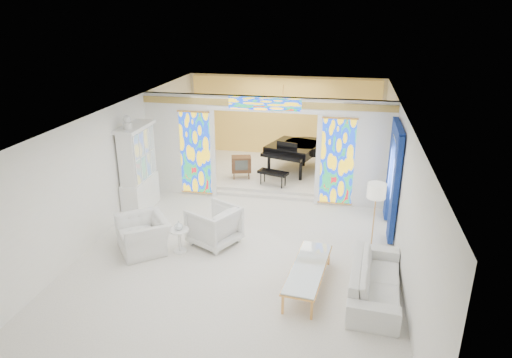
% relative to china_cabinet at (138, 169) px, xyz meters
% --- Properties ---
extents(floor, '(12.00, 12.00, 0.00)m').
position_rel_china_cabinet_xyz_m(floor, '(3.22, -0.60, -1.17)').
color(floor, white).
rests_on(floor, ground).
extents(ceiling, '(7.00, 12.00, 0.02)m').
position_rel_china_cabinet_xyz_m(ceiling, '(3.22, -0.60, 1.83)').
color(ceiling, silver).
rests_on(ceiling, wall_back).
extents(wall_back, '(7.00, 0.02, 3.00)m').
position_rel_china_cabinet_xyz_m(wall_back, '(3.22, 5.40, 0.33)').
color(wall_back, white).
rests_on(wall_back, floor).
extents(wall_front, '(7.00, 0.02, 3.00)m').
position_rel_china_cabinet_xyz_m(wall_front, '(3.22, -6.60, 0.33)').
color(wall_front, white).
rests_on(wall_front, floor).
extents(wall_left, '(0.02, 12.00, 3.00)m').
position_rel_china_cabinet_xyz_m(wall_left, '(-0.28, -0.60, 0.33)').
color(wall_left, white).
rests_on(wall_left, floor).
extents(wall_right, '(0.02, 12.00, 3.00)m').
position_rel_china_cabinet_xyz_m(wall_right, '(6.72, -0.60, 0.33)').
color(wall_right, white).
rests_on(wall_right, floor).
extents(partition_wall, '(7.00, 0.22, 3.00)m').
position_rel_china_cabinet_xyz_m(partition_wall, '(3.22, 1.40, 0.48)').
color(partition_wall, white).
rests_on(partition_wall, floor).
extents(stained_glass_left, '(0.90, 0.04, 2.40)m').
position_rel_china_cabinet_xyz_m(stained_glass_left, '(1.19, 1.29, 0.13)').
color(stained_glass_left, gold).
rests_on(stained_glass_left, partition_wall).
extents(stained_glass_right, '(0.90, 0.04, 2.40)m').
position_rel_china_cabinet_xyz_m(stained_glass_right, '(5.25, 1.29, 0.13)').
color(stained_glass_right, gold).
rests_on(stained_glass_right, partition_wall).
extents(stained_glass_transom, '(2.00, 0.04, 0.34)m').
position_rel_china_cabinet_xyz_m(stained_glass_transom, '(3.22, 1.29, 1.65)').
color(stained_glass_transom, gold).
rests_on(stained_glass_transom, partition_wall).
extents(alcove_platform, '(6.80, 3.80, 0.18)m').
position_rel_china_cabinet_xyz_m(alcove_platform, '(3.22, 3.50, -1.08)').
color(alcove_platform, white).
rests_on(alcove_platform, floor).
extents(gold_curtain_back, '(6.70, 0.10, 2.90)m').
position_rel_china_cabinet_xyz_m(gold_curtain_back, '(3.22, 5.28, 0.33)').
color(gold_curtain_back, '#EFBE53').
rests_on(gold_curtain_back, wall_back).
extents(chandelier, '(0.48, 0.48, 0.30)m').
position_rel_china_cabinet_xyz_m(chandelier, '(3.42, 3.40, 1.38)').
color(chandelier, '#DF9D4E').
rests_on(chandelier, ceiling).
extents(blue_drapes, '(0.14, 1.85, 2.65)m').
position_rel_china_cabinet_xyz_m(blue_drapes, '(6.62, 0.10, 0.41)').
color(blue_drapes, navy).
rests_on(blue_drapes, wall_right).
extents(china_cabinet, '(0.56, 1.46, 2.72)m').
position_rel_china_cabinet_xyz_m(china_cabinet, '(0.00, 0.00, 0.00)').
color(china_cabinet, white).
rests_on(china_cabinet, floor).
extents(armchair_left, '(1.56, 1.58, 0.77)m').
position_rel_china_cabinet_xyz_m(armchair_left, '(1.02, -2.10, -0.78)').
color(armchair_left, white).
rests_on(armchair_left, floor).
extents(armchair_right, '(1.37, 1.36, 0.93)m').
position_rel_china_cabinet_xyz_m(armchair_right, '(2.53, -1.49, -0.70)').
color(armchair_right, silver).
rests_on(armchair_right, floor).
extents(sofa, '(1.10, 2.44, 0.69)m').
position_rel_china_cabinet_xyz_m(sofa, '(6.17, -2.90, -0.82)').
color(sofa, white).
rests_on(sofa, floor).
extents(side_table, '(0.51, 0.51, 0.56)m').
position_rel_china_cabinet_xyz_m(side_table, '(1.87, -2.03, -0.80)').
color(side_table, white).
rests_on(side_table, floor).
extents(vase, '(0.26, 0.26, 0.20)m').
position_rel_china_cabinet_xyz_m(vase, '(1.87, -2.03, -0.50)').
color(vase, white).
rests_on(vase, side_table).
extents(coffee_table, '(0.87, 2.15, 0.47)m').
position_rel_china_cabinet_xyz_m(coffee_table, '(4.87, -2.87, -0.74)').
color(coffee_table, silver).
rests_on(coffee_table, floor).
extents(floor_lamp, '(0.54, 0.54, 1.68)m').
position_rel_china_cabinet_xyz_m(floor_lamp, '(6.16, -1.17, 0.26)').
color(floor_lamp, '#DF9D4E').
rests_on(floor_lamp, floor).
extents(grand_piano, '(2.27, 2.91, 1.12)m').
position_rel_china_cabinet_xyz_m(grand_piano, '(3.96, 3.55, -0.23)').
color(grand_piano, black).
rests_on(grand_piano, alcove_platform).
extents(tv_console, '(0.69, 0.55, 0.70)m').
position_rel_china_cabinet_xyz_m(tv_console, '(2.27, 2.48, -0.53)').
color(tv_console, '#54371E').
rests_on(tv_console, alcove_platform).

